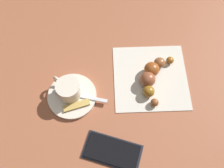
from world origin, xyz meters
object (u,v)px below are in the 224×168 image
at_px(croissant, 152,75).
at_px(saucer, 72,95).
at_px(teaspoon, 71,94).
at_px(cell_phone, 112,151).
at_px(espresso_cup, 68,89).
at_px(napkin, 150,77).
at_px(sugar_packet, 76,105).

bearing_deg(croissant, saucer, 3.39).
relative_size(teaspoon, cell_phone, 0.90).
distance_m(espresso_cup, napkin, 0.22).
xyz_separation_m(espresso_cup, sugar_packet, (-0.01, 0.04, -0.02)).
xyz_separation_m(napkin, croissant, (-0.00, 0.00, 0.02)).
relative_size(teaspoon, sugar_packet, 2.03).
distance_m(napkin, croissant, 0.02).
height_order(saucer, sugar_packet, sugar_packet).
bearing_deg(croissant, espresso_cup, 2.27).
height_order(saucer, cell_phone, saucer).
bearing_deg(saucer, sugar_packet, 104.62).
distance_m(saucer, cell_phone, 0.18).
bearing_deg(cell_phone, napkin, -127.68).
bearing_deg(cell_phone, teaspoon, -63.91).
xyz_separation_m(teaspoon, napkin, (-0.21, -0.02, -0.01)).
bearing_deg(cell_phone, sugar_packet, -61.31).
height_order(espresso_cup, croissant, espresso_cup).
bearing_deg(croissant, sugar_packet, 12.60).
bearing_deg(croissant, cell_phone, 51.43).
distance_m(sugar_packet, croissant, 0.21).
xyz_separation_m(saucer, cell_phone, (-0.08, 0.16, -0.00)).
distance_m(teaspoon, napkin, 0.21).
bearing_deg(saucer, napkin, -175.43).
distance_m(saucer, napkin, 0.21).
bearing_deg(napkin, sugar_packet, 13.81).
bearing_deg(saucer, cell_phone, 115.98).
bearing_deg(saucer, teaspoon, -34.61).
height_order(napkin, cell_phone, cell_phone).
relative_size(napkin, croissant, 1.39).
height_order(teaspoon, croissant, croissant).
bearing_deg(sugar_packet, cell_phone, -68.99).
bearing_deg(espresso_cup, sugar_packet, 109.84).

